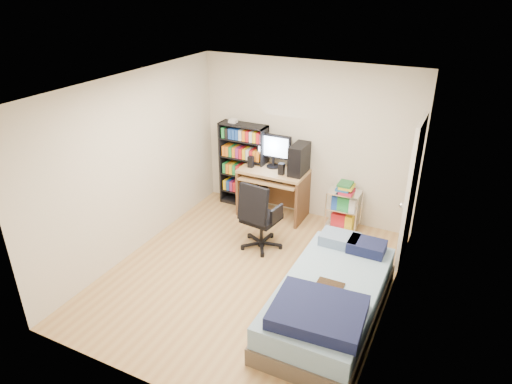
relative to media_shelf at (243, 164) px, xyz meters
The scene contains 7 objects.
room 2.17m from the media_shelf, 60.63° to the right, with size 3.58×4.08×2.58m.
media_shelf is the anchor object (origin of this frame).
computer_desk 0.73m from the media_shelf, ahead, with size 1.07×0.62×1.35m.
office_chair 1.49m from the media_shelf, 53.24° to the right, with size 0.70×0.70×1.04m.
wire_cart 1.80m from the media_shelf, ahead, with size 0.50×0.36×0.79m.
bed 3.15m from the media_shelf, 44.26° to the right, with size 1.07×2.15×0.61m.
door 2.81m from the media_shelf, 10.07° to the right, with size 0.12×0.80×2.00m.
Camera 1 is at (2.27, -4.42, 3.61)m, focal length 32.00 mm.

